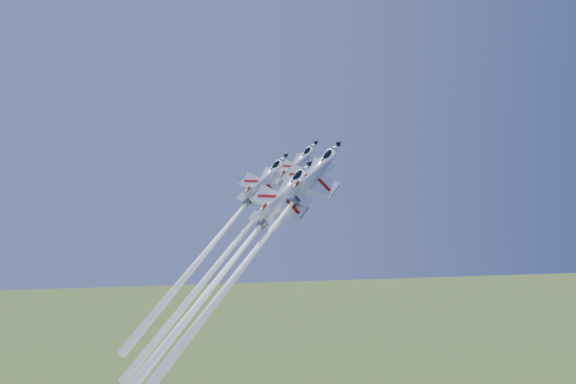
{
  "coord_description": "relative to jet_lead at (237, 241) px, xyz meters",
  "views": [
    {
      "loc": [
        -13.14,
        -118.22,
        118.44
      ],
      "look_at": [
        0.0,
        0.0,
        102.27
      ],
      "focal_mm": 40.0,
      "sensor_mm": 36.0,
      "label": 1
    }
  ],
  "objects": [
    {
      "name": "jet_slot",
      "position": [
        -4.39,
        -11.57,
        -5.04
      ],
      "size": [
        31.63,
        38.89,
        44.86
      ],
      "rotation": [
        0.69,
        0.3,
        -0.63
      ],
      "color": "white"
    },
    {
      "name": "jet_right",
      "position": [
        2.25,
        -9.34,
        -0.49
      ],
      "size": [
        30.24,
        37.0,
        42.68
      ],
      "rotation": [
        0.69,
        0.3,
        -0.63
      ],
      "color": "white"
    },
    {
      "name": "jet_left",
      "position": [
        -3.47,
        -0.82,
        0.76
      ],
      "size": [
        24.19,
        29.19,
        33.65
      ],
      "rotation": [
        0.69,
        0.3,
        -0.63
      ],
      "color": "white"
    },
    {
      "name": "jet_lead",
      "position": [
        0.0,
        0.0,
        0.0
      ],
      "size": [
        28.08,
        35.12,
        40.54
      ],
      "rotation": [
        0.69,
        0.3,
        -0.63
      ],
      "color": "white"
    }
  ]
}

